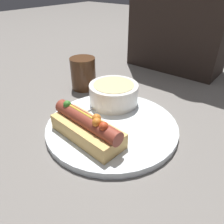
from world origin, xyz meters
name	(u,v)px	position (x,y,z in m)	size (l,w,h in m)	color
ground_plane	(112,129)	(0.00, 0.00, 0.00)	(4.00, 4.00, 0.00)	slate
dinner_plate	(112,126)	(0.00, 0.00, 0.01)	(0.29, 0.29, 0.01)	white
hot_dog	(87,127)	(-0.01, -0.07, 0.04)	(0.17, 0.08, 0.06)	#DBAD60
soup_bowl	(114,93)	(-0.06, 0.08, 0.04)	(0.12, 0.12, 0.05)	silver
spoon	(97,107)	(-0.07, 0.03, 0.02)	(0.07, 0.14, 0.01)	#B7B7BC
drinking_glass	(83,73)	(-0.20, 0.11, 0.05)	(0.07, 0.07, 0.09)	#4C2D19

